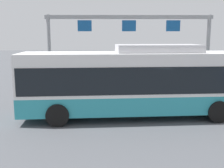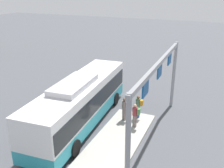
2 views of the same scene
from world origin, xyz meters
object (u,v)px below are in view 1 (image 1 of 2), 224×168
person_boarding (97,83)px  person_waiting_near (119,82)px  person_waiting_mid (109,85)px  bus_main (140,80)px

person_boarding → person_waiting_near: same height
person_boarding → person_waiting_near: 1.39m
person_boarding → person_waiting_mid: (-0.73, 0.77, 0.00)m
bus_main → person_waiting_mid: bearing=-64.2°
person_waiting_mid → person_boarding: bearing=-143.5°
person_waiting_near → person_waiting_mid: 1.17m
bus_main → person_boarding: bearing=-60.6°
person_waiting_near → person_waiting_mid: bearing=-40.6°
bus_main → person_waiting_mid: bus_main is taller
person_boarding → person_waiting_mid: size_ratio=1.00×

